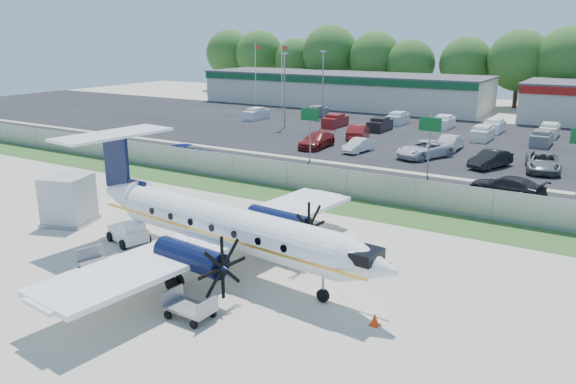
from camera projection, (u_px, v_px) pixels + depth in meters
The scene contains 30 objects.
ground at pixel (227, 263), 28.54m from camera, with size 170.00×170.00×0.00m, color beige.
grass_verge at pixel (334, 204), 38.40m from camera, with size 170.00×4.00×0.02m, color #2D561E.
access_road at pixel (374, 182), 44.16m from camera, with size 170.00×8.00×0.02m, color black.
parking_lot at pixel (449, 140), 61.42m from camera, with size 170.00×32.00×0.02m, color black.
perimeter_fence at pixel (347, 184), 39.78m from camera, with size 120.00×0.06×1.99m.
building_west at pixel (341, 89), 90.80m from camera, with size 46.40×12.40×5.24m.
sign_left at pixel (310, 122), 50.40m from camera, with size 1.80×0.26×5.00m.
sign_mid at pixel (430, 133), 44.89m from camera, with size 1.80×0.26×5.00m.
flagpole_west at pixel (256, 70), 90.22m from camera, with size 1.06×0.12×10.00m.
flagpole_east at pixel (282, 71), 87.72m from camera, with size 1.06×0.12×10.00m.
light_pole_nw at pixel (285, 85), 68.38m from camera, with size 0.90×0.35×9.09m.
light_pole_sw at pixel (323, 80), 76.60m from camera, with size 0.90×0.35×9.09m.
tree_line at pixel (510, 107), 89.37m from camera, with size 112.00×6.00×14.00m, color #285619, non-canonical shape.
aircraft at pixel (222, 225), 27.25m from camera, with size 19.27×18.96×5.92m.
pushback_tug at pixel (129, 233), 31.12m from camera, with size 2.64×2.26×1.26m.
baggage_cart_near at pixel (99, 265), 26.82m from camera, with size 2.54×1.95×1.17m.
baggage_cart_far at pixel (190, 307), 22.84m from camera, with size 2.07×1.30×1.07m.
service_container at pixel (68, 201), 34.24m from camera, with size 3.38×3.38×2.96m.
cone_nose at pixel (375, 319), 22.35m from camera, with size 0.37×0.37×0.53m.
cone_starboard_wing at pixel (270, 180), 43.52m from camera, with size 0.43×0.43×0.61m.
road_car_west at pixel (188, 163), 50.78m from camera, with size 2.73×5.92×1.65m, color navy.
road_car_mid at pixel (506, 197), 39.96m from camera, with size 2.19×5.38×1.56m, color black.
parked_car_a at pixel (317, 148), 57.48m from camera, with size 2.21×5.44×1.58m, color maroon.
parked_car_b at pixel (358, 152), 55.39m from camera, with size 1.43×4.10×1.35m, color silver.
parked_car_c at pixel (424, 158), 52.85m from camera, with size 2.72×5.90×1.64m, color silver.
parked_car_d at pixel (490, 168), 48.87m from camera, with size 1.63×4.69×1.54m, color black.
parked_car_e at pixel (542, 171), 47.65m from camera, with size 2.62×5.69×1.58m, color #595B5E.
parked_car_f at pixel (358, 140), 61.63m from camera, with size 1.82×5.22×1.72m, color maroon.
parked_car_g at pixel (450, 150), 56.45m from camera, with size 1.65×4.73×1.56m, color beige.
far_parking_rows at pixel (461, 134), 65.53m from camera, with size 56.00×10.00×1.60m, color gray, non-canonical shape.
Camera 1 is at (16.46, -21.00, 11.19)m, focal length 35.00 mm.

